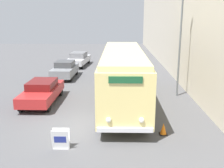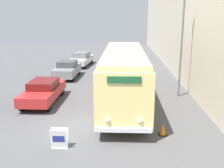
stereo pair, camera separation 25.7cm
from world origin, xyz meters
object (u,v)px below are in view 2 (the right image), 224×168
at_px(parked_car_far, 81,59).
at_px(traffic_cone, 163,129).
at_px(sign_board, 59,139).
at_px(streetlamp, 183,26).
at_px(parked_car_near, 43,91).
at_px(vintage_bus, 124,74).
at_px(parked_car_mid, 67,69).

xyz_separation_m(parked_car_far, traffic_cone, (6.38, -17.17, -0.48)).
relative_size(sign_board, parked_car_far, 0.17).
xyz_separation_m(sign_board, streetlamp, (6.31, 7.51, 4.22)).
bearing_deg(traffic_cone, sign_board, -162.01).
bearing_deg(parked_car_near, vintage_bus, 1.58).
distance_m(vintage_bus, sign_board, 6.65).
bearing_deg(vintage_bus, sign_board, -113.64).
bearing_deg(parked_car_mid, sign_board, -77.96).
height_order(sign_board, parked_car_mid, parked_car_mid).
bearing_deg(streetlamp, vintage_bus, -157.21).
relative_size(parked_car_near, parked_car_mid, 1.11).
height_order(parked_car_mid, traffic_cone, parked_car_mid).
bearing_deg(parked_car_far, sign_board, -78.43).
relative_size(streetlamp, parked_car_mid, 1.76).
height_order(vintage_bus, parked_car_mid, vintage_bus).
bearing_deg(sign_board, parked_car_mid, 100.33).
height_order(streetlamp, parked_car_far, streetlamp).
xyz_separation_m(vintage_bus, traffic_cone, (1.78, -4.53, -1.59)).
bearing_deg(sign_board, parked_car_near, 112.14).
height_order(vintage_bus, streetlamp, streetlamp).
xyz_separation_m(vintage_bus, parked_car_mid, (-4.92, 6.77, -1.11)).
relative_size(streetlamp, parked_car_near, 1.59).
distance_m(vintage_bus, streetlamp, 4.89).
bearing_deg(parked_car_near, parked_car_mid, 89.89).
xyz_separation_m(parked_car_near, parked_car_mid, (0.06, 6.87, 0.01)).
height_order(parked_car_near, parked_car_mid, parked_car_mid).
height_order(streetlamp, traffic_cone, streetlamp).
relative_size(sign_board, streetlamp, 0.12).
bearing_deg(parked_car_far, streetlamp, -47.74).
height_order(sign_board, traffic_cone, sign_board).
relative_size(vintage_bus, sign_board, 13.06).
height_order(vintage_bus, sign_board, vintage_bus).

